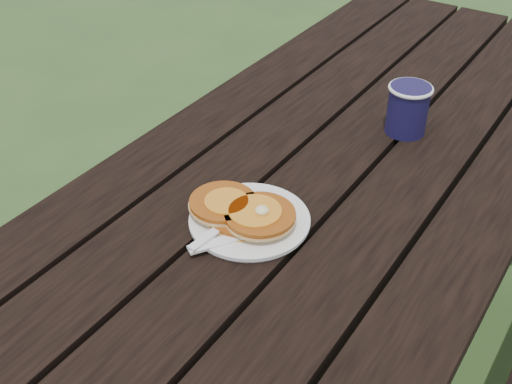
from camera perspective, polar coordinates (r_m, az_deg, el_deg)
The scene contains 7 objects.
ground at distance 1.83m, azimuth 6.06°, elevation -16.19°, with size 60.00×60.00×0.00m, color #305022.
picnic_table at distance 1.56m, azimuth 6.91°, elevation -7.89°, with size 1.36×1.80×0.75m.
plate at distance 1.10m, azimuth -0.57°, elevation -2.57°, with size 0.20×0.20×0.01m, color white.
pancake_stack at distance 1.09m, azimuth -1.23°, elevation -1.71°, with size 0.19×0.12×0.04m.
knife at distance 1.06m, azimuth -1.40°, elevation -3.93°, with size 0.02×0.18×0.01m, color white.
fork at distance 1.06m, azimuth -3.79°, elevation -3.59°, with size 0.03×0.16×0.01m, color white, non-canonical shape.
coffee_cup at distance 1.36m, azimuth 13.37°, elevation 7.41°, with size 0.09×0.09×0.10m.
Camera 1 is at (0.46, -1.03, 1.44)m, focal length 45.00 mm.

